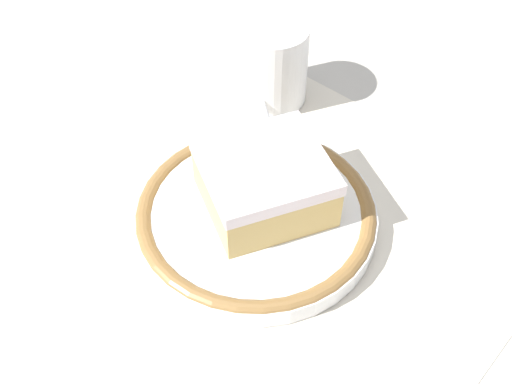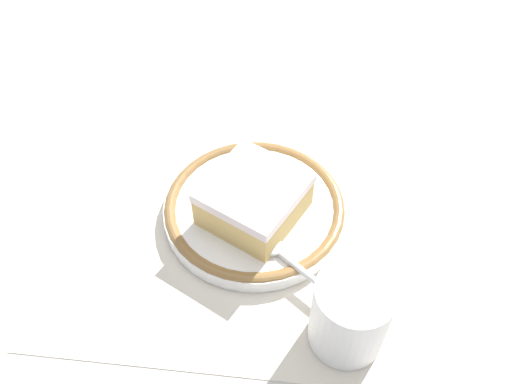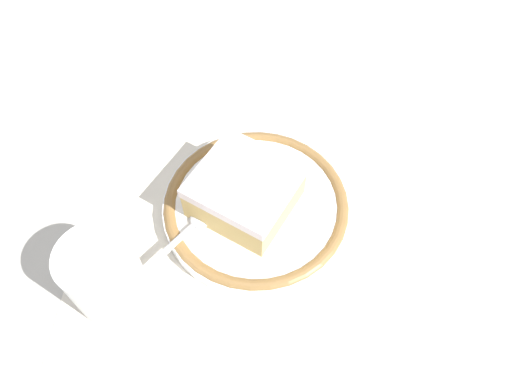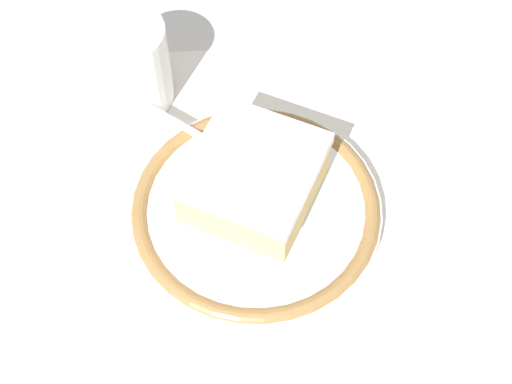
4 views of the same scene
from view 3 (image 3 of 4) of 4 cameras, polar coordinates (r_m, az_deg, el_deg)
The scene contains 6 objects.
ground_plane at distance 0.46m, azimuth -2.27°, elevation -6.31°, with size 2.40×2.40×0.00m, color #B7B2A8.
placemat at distance 0.46m, azimuth -2.27°, elevation -6.27°, with size 0.45×0.30×0.00m, color beige.
plate at distance 0.47m, azimuth 0.00°, elevation -1.69°, with size 0.18×0.18×0.02m.
cake_slice at distance 0.45m, azimuth -1.32°, elevation 0.11°, with size 0.11×0.11×0.04m.
spoon at distance 0.45m, azimuth -7.97°, elevation -4.44°, with size 0.11×0.09×0.01m.
cup at distance 0.43m, azimuth -17.25°, elevation -9.52°, with size 0.06×0.06×0.07m.
Camera 3 is at (-0.20, -0.03, 0.41)m, focal length 34.12 mm.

